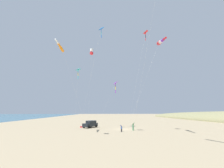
# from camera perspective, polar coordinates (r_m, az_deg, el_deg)

# --- Properties ---
(ground_plane) EXTENTS (600.00, 600.00, 0.00)m
(ground_plane) POSITION_cam_1_polar(r_m,az_deg,el_deg) (38.55, 4.75, -16.72)
(ground_plane) COLOR tan
(parked_car) EXTENTS (4.10, 4.53, 1.85)m
(parked_car) POSITION_cam_1_polar(r_m,az_deg,el_deg) (42.36, -8.18, -14.81)
(parked_car) COLOR black
(parked_car) RESTS_ON ground_plane
(cooler_box) EXTENTS (0.62, 0.42, 0.42)m
(cooler_box) POSITION_cam_1_polar(r_m,az_deg,el_deg) (43.26, -11.58, -15.60)
(cooler_box) COLOR red
(cooler_box) RESTS_ON ground_plane
(person_adult_flyer) EXTENTS (0.60, 0.61, 1.71)m
(person_adult_flyer) POSITION_cam_1_polar(r_m,az_deg,el_deg) (36.10, 8.02, -15.59)
(person_adult_flyer) COLOR #3D7F51
(person_adult_flyer) RESTS_ON ground_plane
(person_child_green_jacket) EXTENTS (0.49, 0.42, 1.43)m
(person_child_green_jacket) POSITION_cam_1_polar(r_m,az_deg,el_deg) (33.25, 3.61, -16.37)
(person_child_green_jacket) COLOR #232328
(person_child_green_jacket) RESTS_ON ground_plane
(kite_windsock_red_high_left) EXTENTS (6.64, 9.56, 18.49)m
(kite_windsock_red_high_left) POSITION_cam_1_polar(r_m,az_deg,el_deg) (32.04, 18.04, 15.02)
(kite_windsock_red_high_left) COLOR red
(kite_windsock_red_high_left) RESTS_ON ground_plane
(kite_delta_orange_high_right) EXTENTS (5.81, 13.78, 21.37)m
(kite_delta_orange_high_right) POSITION_cam_1_polar(r_m,az_deg,el_deg) (32.84, -4.22, 20.10)
(kite_delta_orange_high_right) COLOR blue
(kite_delta_orange_high_right) RESTS_ON ground_plane
(kite_delta_checkered_midright) EXTENTS (3.99, 6.18, 21.76)m
(kite_delta_checkered_midright) POSITION_cam_1_polar(r_m,az_deg,el_deg) (35.62, 12.53, 18.54)
(kite_delta_checkered_midright) COLOR red
(kite_delta_checkered_midright) RESTS_ON ground_plane
(kite_delta_black_fish_shape) EXTENTS (5.72, 3.90, 12.72)m
(kite_delta_black_fish_shape) POSITION_cam_1_polar(r_m,az_deg,el_deg) (42.00, 1.23, 0.34)
(kite_delta_black_fish_shape) COLOR purple
(kite_delta_black_fish_shape) RESTS_ON ground_plane
(kite_box_small_distant) EXTENTS (1.14, 5.79, 19.76)m
(kite_box_small_distant) POSITION_cam_1_polar(r_m,az_deg,el_deg) (38.71, -7.78, 12.05)
(kite_box_small_distant) COLOR white
(kite_box_small_distant) RESTS_ON ground_plane
(kite_delta_long_streamer_right) EXTENTS (2.86, 14.48, 11.82)m
(kite_delta_long_streamer_right) POSITION_cam_1_polar(r_m,az_deg,el_deg) (27.46, -12.75, 5.25)
(kite_delta_long_streamer_right) COLOR #1EB7C6
(kite_delta_long_streamer_right) RESTS_ON ground_plane
(kite_windsock_rainbow_low_near) EXTENTS (4.99, 16.37, 17.45)m
(kite_windsock_rainbow_low_near) POSITION_cam_1_polar(r_m,az_deg,el_deg) (32.98, -18.95, 13.03)
(kite_windsock_rainbow_low_near) COLOR orange
(kite_windsock_rainbow_low_near) RESTS_ON ground_plane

